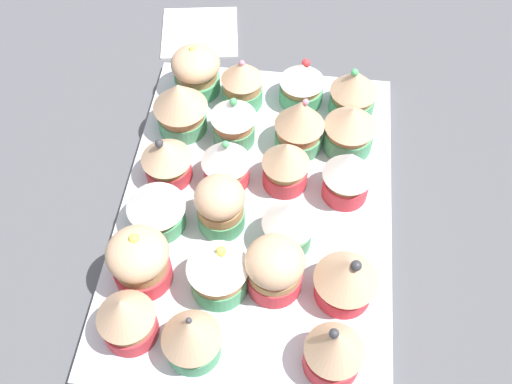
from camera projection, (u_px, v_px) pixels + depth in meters
The scene contains 25 objects.
ground_plane at pixel (256, 219), 72.38cm from camera, with size 180.00×180.00×3.00cm, color #4C4C51.
baking_tray at pixel (256, 210), 70.66cm from camera, with size 45.30×31.46×1.20cm.
cupcake_0 at pixel (334, 350), 56.38cm from camera, with size 5.79×5.79×7.57cm.
cupcake_1 at pixel (346, 278), 60.88cm from camera, with size 6.68×6.68×7.15cm.
cupcake_2 at pixel (348, 174), 68.04cm from camera, with size 5.83×5.83×7.52cm.
cupcake_3 at pixel (350, 128), 72.65cm from camera, with size 6.33×6.33×6.79cm.
cupcake_4 at pixel (354, 91), 76.28cm from camera, with size 6.07×6.07×6.99cm.
cupcake_5 at pixel (275, 268), 61.47cm from camera, with size 6.14×6.14×7.19cm.
cupcake_6 at pixel (289, 223), 64.34cm from camera, with size 5.81×5.81×7.32cm.
cupcake_7 at pixel (286, 163), 69.20cm from camera, with size 5.61×5.61×7.18cm.
cupcake_8 at pixel (300, 124), 72.27cm from camera, with size 6.09×6.09×8.06cm.
cupcake_9 at pixel (302, 82), 77.38cm from camera, with size 5.87×5.87×6.81cm.
cupcake_10 at pixel (191, 337), 57.14cm from camera, with size 5.92×5.92×7.32cm.
cupcake_11 at pixel (218, 270), 61.30cm from camera, with size 6.45×6.45×7.44cm.
cupcake_12 at pixel (220, 205), 65.85cm from camera, with size 5.57×5.57×7.33cm.
cupcake_13 at pixel (226, 160), 69.37cm from camera, with size 5.79×5.79×7.52cm.
cupcake_14 at pixel (233, 119), 73.04cm from camera, with size 5.67×5.67×7.53cm.
cupcake_15 at pixel (242, 82), 76.94cm from camera, with size 5.39×5.39×7.28cm.
cupcake_16 at pixel (126, 317), 58.36cm from camera, with size 5.81×5.81×7.08cm.
cupcake_17 at pixel (140, 260), 61.90cm from camera, with size 6.50×6.50×7.59cm.
cupcake_18 at pixel (156, 206), 66.09cm from camera, with size 6.62×6.62×6.53cm.
cupcake_19 at pixel (167, 159), 70.15cm from camera, with size 6.03×6.03×6.56cm.
cupcake_20 at pixel (180, 106), 74.01cm from camera, with size 6.80×6.80×7.57cm.
cupcake_21 at pixel (196, 71), 78.45cm from camera, with size 6.42×6.42×6.90cm.
napkin at pixel (200, 32), 89.31cm from camera, with size 11.08×11.12×0.60cm, color white.
Camera 1 is at (-38.68, -4.70, 59.58)cm, focal length 42.12 mm.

